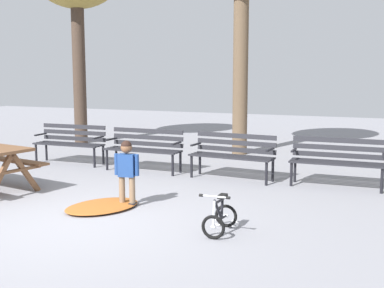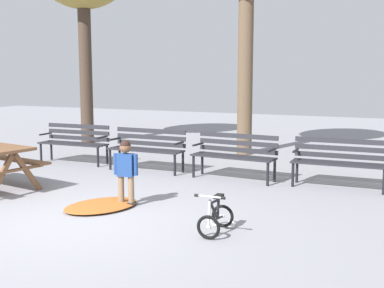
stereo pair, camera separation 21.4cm
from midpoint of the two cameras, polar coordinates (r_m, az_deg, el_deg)
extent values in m
plane|color=gray|center=(6.98, -14.51, -8.71)|extent=(36.00, 36.00, 0.00)
cube|color=brown|center=(9.51, -20.70, -1.71)|extent=(1.81, 0.54, 0.04)
cube|color=brown|center=(8.74, -19.17, -3.10)|extent=(0.15, 0.57, 0.76)
cube|color=brown|center=(8.58, -20.50, -2.94)|extent=(0.26, 1.10, 0.04)
cube|color=#232328|center=(11.42, -13.93, 0.10)|extent=(1.60, 0.12, 0.03)
cube|color=#232328|center=(11.32, -14.28, 0.02)|extent=(1.60, 0.12, 0.03)
cube|color=#232328|center=(11.23, -14.63, -0.06)|extent=(1.60, 0.12, 0.03)
cube|color=#232328|center=(11.13, -14.99, -0.14)|extent=(1.60, 0.12, 0.03)
cube|color=#232328|center=(11.44, -13.84, 0.62)|extent=(1.60, 0.09, 0.09)
cube|color=#232328|center=(11.42, -13.86, 1.29)|extent=(1.60, 0.09, 0.09)
cube|color=#232328|center=(11.41, -13.88, 1.95)|extent=(1.60, 0.09, 0.09)
cylinder|color=black|center=(10.76, -11.65, -1.50)|extent=(0.05, 0.05, 0.44)
cylinder|color=black|center=(11.06, -10.65, -1.21)|extent=(0.05, 0.05, 0.44)
cube|color=black|center=(10.85, -11.20, 0.73)|extent=(0.05, 0.40, 0.03)
cylinder|color=black|center=(11.63, -17.88, -1.01)|extent=(0.05, 0.05, 0.44)
cylinder|color=black|center=(11.91, -16.80, -0.75)|extent=(0.05, 0.05, 0.44)
cube|color=black|center=(11.72, -17.42, 1.05)|extent=(0.05, 0.40, 0.03)
cube|color=#232328|center=(10.30, -5.77, -0.56)|extent=(1.60, 0.08, 0.03)
cube|color=#232328|center=(10.20, -6.10, -0.65)|extent=(1.60, 0.08, 0.03)
cube|color=#232328|center=(10.09, -6.44, -0.75)|extent=(1.60, 0.08, 0.03)
cube|color=#232328|center=(9.99, -6.78, -0.84)|extent=(1.60, 0.08, 0.03)
cube|color=#232328|center=(10.32, -5.67, 0.02)|extent=(1.60, 0.06, 0.09)
cube|color=#232328|center=(10.30, -5.68, 0.76)|extent=(1.60, 0.06, 0.09)
cube|color=#232328|center=(10.29, -5.70, 1.49)|extent=(1.60, 0.06, 0.09)
cylinder|color=black|center=(9.70, -2.86, -2.39)|extent=(0.05, 0.05, 0.44)
cylinder|color=black|center=(10.01, -1.95, -2.05)|extent=(0.05, 0.05, 0.44)
cube|color=black|center=(9.79, -2.41, 0.09)|extent=(0.04, 0.40, 0.03)
cylinder|color=black|center=(10.44, -10.27, -1.76)|extent=(0.05, 0.05, 0.44)
cylinder|color=black|center=(10.73, -9.21, -1.46)|extent=(0.05, 0.05, 0.44)
cube|color=black|center=(10.53, -9.78, 0.54)|extent=(0.04, 0.40, 0.03)
cube|color=#232328|center=(9.50, 4.27, -1.28)|extent=(1.60, 0.19, 0.03)
cube|color=#232328|center=(9.39, 3.98, -1.39)|extent=(1.60, 0.19, 0.03)
cube|color=#232328|center=(9.28, 3.68, -1.50)|extent=(1.60, 0.19, 0.03)
cube|color=#232328|center=(9.17, 3.38, -1.61)|extent=(1.60, 0.19, 0.03)
cube|color=#232328|center=(9.52, 4.37, -0.65)|extent=(1.60, 0.17, 0.09)
cube|color=#232328|center=(9.50, 4.38, 0.14)|extent=(1.60, 0.17, 0.09)
cube|color=#232328|center=(9.48, 4.38, 0.94)|extent=(1.60, 0.17, 0.09)
cylinder|color=black|center=(8.96, 7.82, -3.34)|extent=(0.05, 0.05, 0.44)
cylinder|color=black|center=(9.29, 8.56, -2.94)|extent=(0.05, 0.05, 0.44)
cube|color=black|center=(9.05, 8.25, -0.65)|extent=(0.07, 0.40, 0.03)
cylinder|color=black|center=(9.55, -0.70, -2.54)|extent=(0.05, 0.05, 0.44)
cylinder|color=black|center=(9.86, 0.28, -2.20)|extent=(0.05, 0.05, 0.44)
cube|color=black|center=(9.64, -0.20, -0.03)|extent=(0.07, 0.40, 0.03)
cube|color=#232328|center=(9.17, 15.66, -1.91)|extent=(1.60, 0.11, 0.03)
cube|color=#232328|center=(9.05, 15.58, -2.03)|extent=(1.60, 0.11, 0.03)
cube|color=#232328|center=(8.93, 15.50, -2.16)|extent=(1.60, 0.11, 0.03)
cube|color=#232328|center=(8.81, 15.42, -2.29)|extent=(1.60, 0.11, 0.03)
cube|color=#232328|center=(9.19, 15.71, -1.25)|extent=(1.60, 0.08, 0.09)
cube|color=#232328|center=(9.17, 15.75, -0.43)|extent=(1.60, 0.08, 0.09)
cube|color=#232328|center=(9.15, 15.78, 0.40)|extent=(1.60, 0.08, 0.09)
cylinder|color=black|center=(8.83, 20.23, -3.94)|extent=(0.05, 0.05, 0.44)
cylinder|color=black|center=(9.18, 20.29, -3.49)|extent=(0.05, 0.05, 0.44)
cube|color=black|center=(8.94, 20.38, -1.20)|extent=(0.05, 0.40, 0.03)
cylinder|color=black|center=(8.98, 10.61, -3.37)|extent=(0.05, 0.05, 0.44)
cylinder|color=black|center=(9.33, 11.04, -2.96)|extent=(0.05, 0.05, 0.44)
cube|color=black|center=(9.09, 10.90, -0.69)|extent=(0.05, 0.40, 0.03)
cylinder|color=#7F664C|center=(7.55, -7.65, -5.43)|extent=(0.09, 0.09, 0.46)
cube|color=black|center=(7.60, -7.63, -6.89)|extent=(0.12, 0.17, 0.06)
cylinder|color=#7F664C|center=(7.60, -8.79, -5.35)|extent=(0.09, 0.09, 0.46)
cube|color=black|center=(7.65, -8.76, -6.81)|extent=(0.12, 0.17, 0.06)
cube|color=navy|center=(7.49, -8.29, -2.42)|extent=(0.26, 0.18, 0.34)
sphere|color=brown|center=(7.45, -8.33, -0.40)|extent=(0.17, 0.17, 0.17)
sphere|color=black|center=(7.45, -8.33, -0.21)|extent=(0.16, 0.16, 0.16)
cylinder|color=navy|center=(7.44, -7.15, -2.40)|extent=(0.07, 0.07, 0.32)
cylinder|color=navy|center=(7.55, -9.41, -2.30)|extent=(0.07, 0.07, 0.32)
torus|color=black|center=(6.08, 1.42, -9.49)|extent=(0.30, 0.05, 0.30)
cylinder|color=silver|center=(6.08, 1.42, -9.49)|extent=(0.05, 0.04, 0.04)
torus|color=black|center=(6.56, 2.97, -8.19)|extent=(0.30, 0.05, 0.30)
cylinder|color=silver|center=(6.56, 2.97, -8.19)|extent=(0.05, 0.04, 0.04)
torus|color=white|center=(6.55, 3.89, -9.08)|extent=(0.11, 0.03, 0.11)
torus|color=white|center=(6.62, 2.05, -8.89)|extent=(0.11, 0.03, 0.11)
cylinder|color=black|center=(6.20, 1.99, -7.52)|extent=(0.05, 0.31, 0.32)
cylinder|color=black|center=(6.35, 2.47, -7.32)|extent=(0.04, 0.08, 0.27)
cylinder|color=black|center=(6.46, 2.69, -8.34)|extent=(0.03, 0.20, 0.05)
cylinder|color=silver|center=(6.06, 1.49, -7.99)|extent=(0.03, 0.07, 0.32)
cylinder|color=black|center=(6.19, 2.06, -6.58)|extent=(0.04, 0.32, 0.05)
cube|color=black|center=(6.33, 2.54, -5.97)|extent=(0.10, 0.17, 0.04)
cylinder|color=silver|center=(6.02, 1.56, -6.02)|extent=(0.34, 0.03, 0.02)
cylinder|color=black|center=(5.97, 3.11, -6.16)|extent=(0.05, 0.04, 0.04)
cylinder|color=black|center=(6.08, 0.05, -5.88)|extent=(0.05, 0.04, 0.04)
ellipsoid|color=#9E5623|center=(7.58, -11.03, -6.97)|extent=(1.20, 1.39, 0.07)
cylinder|color=#423328|center=(14.50, -13.17, 7.85)|extent=(0.36, 0.36, 3.94)
cylinder|color=brown|center=(12.24, 5.06, 8.70)|extent=(0.36, 0.36, 4.23)
camera|label=1|loc=(0.11, -90.76, -0.11)|focal=46.69mm
camera|label=2|loc=(0.11, 89.24, 0.11)|focal=46.69mm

